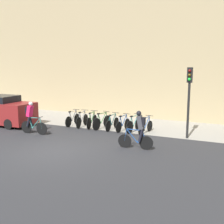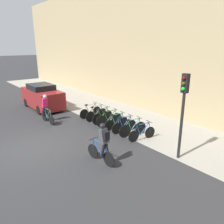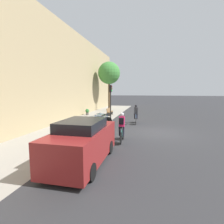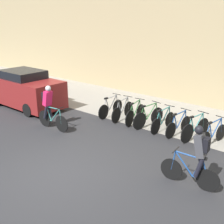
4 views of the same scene
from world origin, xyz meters
name	(u,v)px [view 2 (image 2 of 4)]	position (x,y,z in m)	size (l,w,h in m)	color
ground	(29,148)	(0.00, 0.00, 0.00)	(200.00, 200.00, 0.00)	#2B2B2D
kerb_strip	(132,119)	(0.00, 6.75, 0.00)	(44.00, 4.50, 0.01)	gray
building_facade	(162,43)	(0.00, 9.30, 4.82)	(44.00, 0.60, 9.64)	tan
cyclist_pink	(46,108)	(-3.01, 2.17, 0.95)	(1.70, 0.46, 1.78)	black
cyclist_grey	(103,142)	(3.30, 1.92, 0.95)	(1.63, 0.47, 1.75)	black
parked_bike_0	(90,112)	(-2.05, 4.85, 0.40)	(0.46, 1.70, 0.97)	black
parked_bike_1	(96,114)	(-1.38, 4.85, 0.41)	(0.46, 1.72, 0.98)	black
parked_bike_2	(102,116)	(-0.70, 4.85, 0.41)	(0.46, 1.69, 0.98)	black
parked_bike_3	(109,119)	(-0.03, 4.85, 0.42)	(0.49, 1.73, 0.99)	black
parked_bike_4	(116,122)	(0.65, 4.85, 0.39)	(0.46, 1.69, 0.95)	black
parked_bike_5	(124,126)	(1.32, 4.85, 0.39)	(0.46, 1.64, 0.95)	black
parked_bike_6	(133,129)	(2.00, 4.85, 0.42)	(0.49, 1.66, 0.99)	black
parked_bike_7	(142,133)	(2.67, 4.85, 0.38)	(0.46, 1.64, 0.94)	black
traffic_light_pole	(183,102)	(4.95, 4.72, 2.52)	(0.26, 0.30, 3.63)	black
parked_car	(42,97)	(-6.27, 3.26, 0.90)	(4.30, 1.84, 1.85)	maroon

